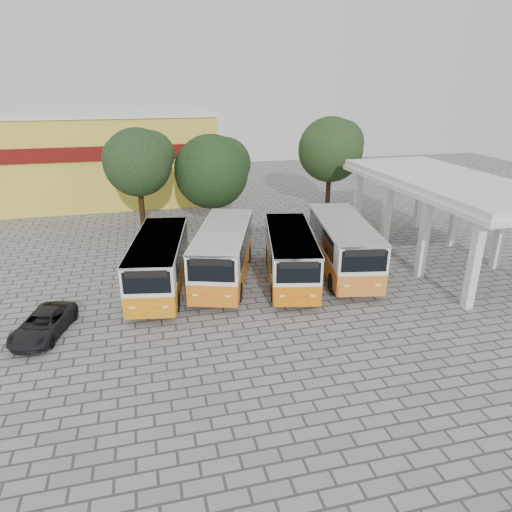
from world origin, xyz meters
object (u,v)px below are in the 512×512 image
object	(u,v)px
bus_far_left	(159,261)
bus_far_right	(343,243)
bus_centre_right	(290,253)
parked_car	(43,324)
bus_centre_left	(223,251)

from	to	relation	value
bus_far_left	bus_far_right	size ratio (longest dim) A/B	0.94
bus_centre_right	bus_far_right	world-z (taller)	bus_far_right
bus_far_right	parked_car	distance (m)	16.80
bus_far_left	bus_centre_right	size ratio (longest dim) A/B	1.01
parked_car	bus_centre_right	bearing A→B (deg)	29.78
bus_far_left	bus_centre_left	distance (m)	3.70
bus_far_left	bus_centre_left	bearing A→B (deg)	17.50
parked_car	bus_far_right	bearing A→B (deg)	28.80
bus_far_left	bus_far_right	bearing A→B (deg)	9.89
parked_car	bus_far_left	bearing A→B (deg)	50.44
bus_far_left	bus_centre_right	distance (m)	7.38
bus_centre_right	parked_car	distance (m)	13.25
bus_centre_left	parked_car	distance (m)	10.14
bus_far_left	bus_centre_left	size ratio (longest dim) A/B	0.93
bus_far_left	bus_far_right	xyz separation A→B (m)	(10.87, -0.06, 0.11)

